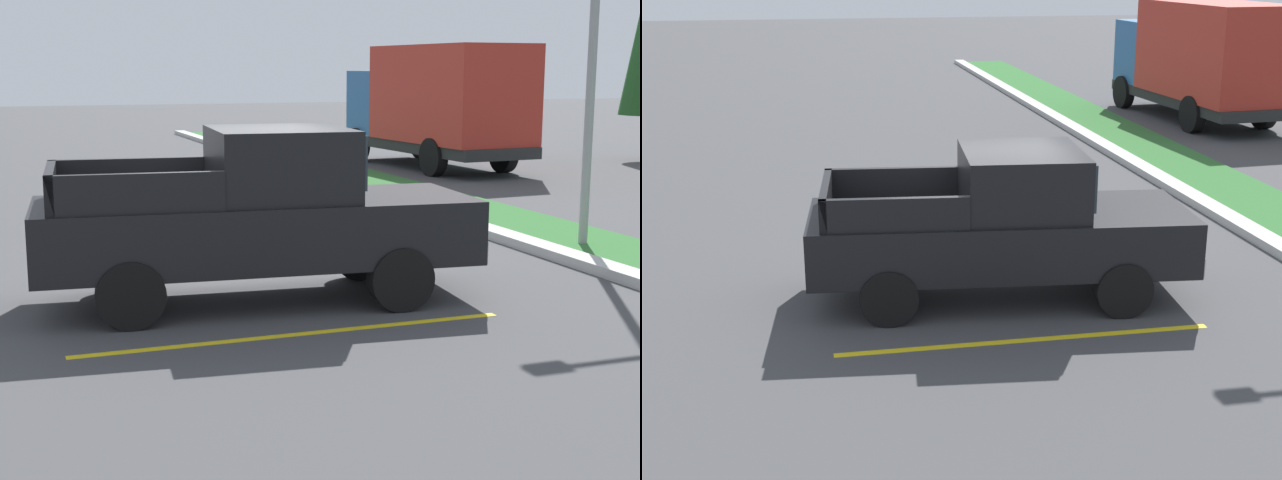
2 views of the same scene
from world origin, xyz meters
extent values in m
plane|color=#424244|center=(0.00, 0.00, 0.00)|extent=(120.00, 120.00, 0.00)
cube|color=yellow|center=(-0.61, 0.05, 0.00)|extent=(0.12, 4.80, 0.01)
cube|color=yellow|center=(2.49, 0.05, 0.00)|extent=(0.12, 4.80, 0.01)
cube|color=#B2B2AD|center=(0.00, 5.00, 0.07)|extent=(56.00, 0.40, 0.15)
cube|color=#2D662D|center=(0.00, 6.10, 0.03)|extent=(56.00, 1.80, 0.06)
cylinder|color=black|center=(0.24, 1.68, 0.38)|extent=(0.35, 0.78, 0.76)
cylinder|color=black|center=(1.94, 1.52, 0.38)|extent=(0.35, 0.78, 0.76)
cylinder|color=black|center=(-0.05, -1.41, 0.38)|extent=(0.35, 0.78, 0.76)
cylinder|color=black|center=(1.64, -1.57, 0.38)|extent=(0.35, 0.78, 0.76)
cube|color=black|center=(0.94, 0.05, 0.88)|extent=(2.38, 5.36, 0.76)
cube|color=black|center=(0.97, 0.35, 1.68)|extent=(1.90, 1.76, 0.84)
cube|color=#2D3842|center=(1.05, 1.17, 1.73)|extent=(1.62, 0.21, 0.63)
cube|color=black|center=(-0.04, -1.31, 1.48)|extent=(0.28, 1.90, 0.44)
cube|color=black|center=(1.65, -1.47, 1.48)|extent=(0.28, 1.90, 0.44)
cube|color=black|center=(0.72, -2.29, 1.48)|extent=(1.80, 0.27, 0.44)
cube|color=silver|center=(1.19, 2.59, 0.64)|extent=(1.81, 0.33, 0.28)
cylinder|color=black|center=(-14.59, 7.77, 0.50)|extent=(1.02, 0.37, 1.00)
cylinder|color=black|center=(-14.74, 9.97, 0.50)|extent=(1.02, 0.37, 1.00)
cylinder|color=black|center=(-10.20, 8.08, 0.50)|extent=(1.02, 0.37, 1.00)
cylinder|color=black|center=(-10.35, 10.28, 0.50)|extent=(1.02, 0.37, 1.00)
cube|color=#262626|center=(-12.07, 9.05, 0.65)|extent=(6.95, 2.77, 0.30)
cube|color=#285693|center=(-14.62, 8.87, 1.75)|extent=(1.76, 2.41, 1.90)
cube|color=#2D3842|center=(-15.43, 8.82, 2.00)|extent=(0.21, 2.10, 0.90)
cube|color=#B22D23|center=(-11.27, 9.11, 2.10)|extent=(5.16, 2.75, 2.60)
cylinder|color=gray|center=(-0.64, 5.90, 3.13)|extent=(0.14, 0.14, 6.27)
cube|color=orange|center=(-1.85, -1.19, 0.02)|extent=(0.36, 0.36, 0.04)
cone|color=orange|center=(-1.85, -1.19, 0.32)|extent=(0.28, 0.28, 0.56)
cylinder|color=white|center=(-1.85, -1.19, 0.35)|extent=(0.19, 0.19, 0.07)
camera|label=1|loc=(11.58, -3.00, 2.81)|focal=52.25mm
camera|label=2|loc=(12.49, -2.72, 4.58)|focal=50.46mm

